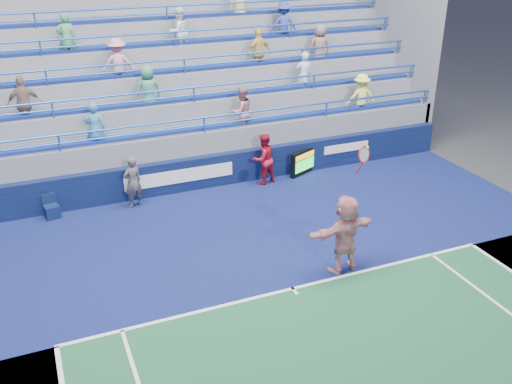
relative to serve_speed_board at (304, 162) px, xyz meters
name	(u,v)px	position (x,y,z in m)	size (l,w,h in m)	color
ground	(293,289)	(-3.46, -6.24, -0.45)	(120.00, 120.00, 0.00)	#333538
sponsor_wall	(208,171)	(-3.45, 0.25, 0.10)	(18.00, 0.32, 1.10)	black
bleacher_stand	(176,112)	(-3.46, 4.02, 1.10)	(18.00, 5.60, 6.13)	slate
serve_speed_board	(304,162)	(0.00, 0.00, 0.00)	(1.23, 0.66, 0.89)	black
judge_chair	(52,211)	(-8.49, -0.11, -0.21)	(0.48, 0.48, 0.73)	#0C1A3D
tennis_player	(345,234)	(-1.90, -5.94, 0.59)	(1.97, 0.84, 3.31)	white
line_judge	(133,182)	(-6.04, -0.29, 0.38)	(0.61, 0.40, 1.67)	#15173A
ball_girl	(263,159)	(-1.64, -0.18, 0.43)	(0.86, 0.67, 1.76)	#A81328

